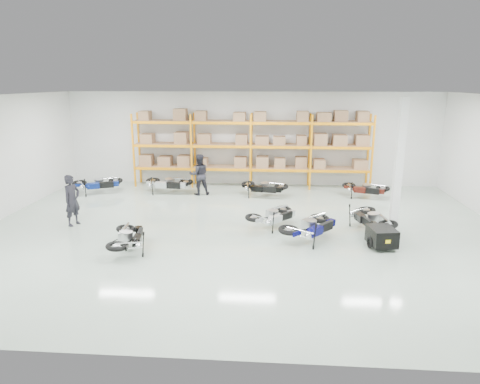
# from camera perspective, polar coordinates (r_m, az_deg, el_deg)

# --- Properties ---
(room) EXTENTS (18.00, 18.00, 18.00)m
(room) POSITION_cam_1_polar(r_m,az_deg,el_deg) (14.09, 0.18, 3.40)
(room) COLOR #A6B9A8
(room) RESTS_ON ground
(pallet_rack) EXTENTS (11.28, 0.98, 3.62)m
(pallet_rack) POSITION_cam_1_polar(r_m,az_deg,el_deg) (20.45, 1.49, 6.92)
(pallet_rack) COLOR orange
(pallet_rack) RESTS_ON ground
(structural_column) EXTENTS (0.25, 0.25, 4.50)m
(structural_column) POSITION_cam_1_polar(r_m,az_deg,el_deg) (15.15, 20.39, 3.27)
(structural_column) COLOR white
(structural_column) RESTS_ON ground
(moto_blue_centre) EXTENTS (2.04, 2.13, 1.28)m
(moto_blue_centre) POSITION_cam_1_polar(r_m,az_deg,el_deg) (13.85, 9.46, -4.06)
(moto_blue_centre) COLOR #07084F
(moto_blue_centre) RESTS_ON ground
(moto_silver_left) EXTENTS (1.87, 1.86, 1.14)m
(moto_silver_left) POSITION_cam_1_polar(r_m,az_deg,el_deg) (14.98, 4.48, -2.72)
(moto_silver_left) COLOR #BABDC1
(moto_silver_left) RESTS_ON ground
(moto_black_far_left) EXTENTS (1.15, 1.90, 1.15)m
(moto_black_far_left) POSITION_cam_1_polar(r_m,az_deg,el_deg) (13.29, -14.64, -5.43)
(moto_black_far_left) COLOR black
(moto_black_far_left) RESTS_ON ground
(moto_touring_right) EXTENTS (1.35, 2.04, 1.22)m
(moto_touring_right) POSITION_cam_1_polar(r_m,az_deg,el_deg) (15.25, 17.03, -2.89)
(moto_touring_right) COLOR black
(moto_touring_right) RESTS_ON ground
(trailer) EXTENTS (0.86, 1.57, 0.64)m
(trailer) POSITION_cam_1_polar(r_m,az_deg,el_deg) (13.84, 18.38, -5.65)
(trailer) COLOR black
(trailer) RESTS_ON ground
(moto_back_a) EXTENTS (2.12, 1.59, 1.24)m
(moto_back_a) POSITION_cam_1_polar(r_m,az_deg,el_deg) (20.49, -18.46, 1.43)
(moto_back_a) COLOR navy
(moto_back_a) RESTS_ON ground
(moto_back_b) EXTENTS (2.02, 1.16, 1.25)m
(moto_back_b) POSITION_cam_1_polar(r_m,az_deg,el_deg) (19.77, -9.65, 1.54)
(moto_back_b) COLOR #B4BBBF
(moto_back_b) RESTS_ON ground
(moto_back_c) EXTENTS (2.02, 1.35, 1.20)m
(moto_back_c) POSITION_cam_1_polar(r_m,az_deg,el_deg) (18.89, 3.10, 1.03)
(moto_back_c) COLOR black
(moto_back_c) RESTS_ON ground
(moto_back_d) EXTENTS (1.95, 1.40, 1.14)m
(moto_back_d) POSITION_cam_1_polar(r_m,az_deg,el_deg) (19.48, 16.34, 0.79)
(moto_back_d) COLOR #43130D
(moto_back_d) RESTS_ON ground
(person_left) EXTENTS (0.64, 0.78, 1.82)m
(person_left) POSITION_cam_1_polar(r_m,az_deg,el_deg) (16.18, -21.47, -1.03)
(person_left) COLOR black
(person_left) RESTS_ON ground
(person_back) EXTENTS (1.07, 0.95, 1.84)m
(person_back) POSITION_cam_1_polar(r_m,az_deg,el_deg) (19.23, -5.46, 2.33)
(person_back) COLOR black
(person_back) RESTS_ON ground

